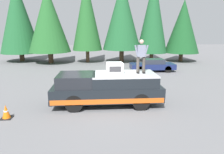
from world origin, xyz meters
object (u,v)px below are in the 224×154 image
at_px(parked_car_navy, 153,65).
at_px(traffic_cone, 6,112).
at_px(compressor_unit, 115,68).
at_px(pickup_truck, 107,88).
at_px(person_on_truck_bed, 141,55).

bearing_deg(parked_car_navy, traffic_cone, 137.20).
relative_size(compressor_unit, parked_car_navy, 0.20).
bearing_deg(pickup_truck, person_on_truck_bed, -90.45).
distance_m(pickup_truck, person_on_truck_bed, 2.40).
height_order(person_on_truck_bed, parked_car_navy, person_on_truck_bed).
height_order(parked_car_navy, traffic_cone, parked_car_navy).
distance_m(pickup_truck, compressor_unit, 1.13).
distance_m(pickup_truck, traffic_cone, 4.75).
bearing_deg(pickup_truck, parked_car_navy, -28.88).
relative_size(compressor_unit, person_on_truck_bed, 0.50).
bearing_deg(compressor_unit, pickup_truck, 102.00).
height_order(compressor_unit, person_on_truck_bed, person_on_truck_bed).
height_order(pickup_truck, traffic_cone, pickup_truck).
relative_size(pickup_truck, parked_car_navy, 1.35).
bearing_deg(person_on_truck_bed, compressor_unit, 85.74).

